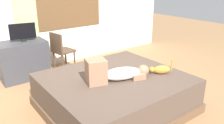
# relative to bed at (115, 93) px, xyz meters

# --- Properties ---
(ground_plane) EXTENTS (16.00, 16.00, 0.00)m
(ground_plane) POSITION_rel_bed_xyz_m (0.06, -0.04, -0.26)
(ground_plane) COLOR olive
(back_wall_with_window) EXTENTS (6.40, 0.14, 2.90)m
(back_wall_with_window) POSITION_rel_bed_xyz_m (0.07, 2.41, 1.19)
(back_wall_with_window) COLOR silver
(back_wall_with_window) RESTS_ON ground
(bed) EXTENTS (2.00, 1.81, 0.53)m
(bed) POSITION_rel_bed_xyz_m (0.00, 0.00, 0.00)
(bed) COLOR brown
(bed) RESTS_ON ground
(person_lying) EXTENTS (0.93, 0.49, 0.34)m
(person_lying) POSITION_rel_bed_xyz_m (-0.06, -0.10, 0.38)
(person_lying) COLOR silver
(person_lying) RESTS_ON bed
(cat) EXTENTS (0.32, 0.23, 0.21)m
(cat) POSITION_rel_bed_xyz_m (0.62, -0.32, 0.33)
(cat) COLOR #C67A2D
(cat) RESTS_ON bed
(desk) EXTENTS (0.90, 0.56, 0.74)m
(desk) POSITION_rel_bed_xyz_m (-0.73, 2.01, 0.11)
(desk) COLOR #38383D
(desk) RESTS_ON ground
(tv_monitor) EXTENTS (0.48, 0.10, 0.35)m
(tv_monitor) POSITION_rel_bed_xyz_m (-0.66, 2.01, 0.66)
(tv_monitor) COLOR black
(tv_monitor) RESTS_ON desk
(cup) EXTENTS (0.07, 0.07, 0.09)m
(cup) POSITION_rel_bed_xyz_m (-0.43, 2.20, 0.52)
(cup) COLOR teal
(cup) RESTS_ON desk
(chair_by_desk) EXTENTS (0.45, 0.45, 0.86)m
(chair_by_desk) POSITION_rel_bed_xyz_m (-0.01, 1.81, 0.25)
(chair_by_desk) COLOR #4C3828
(chair_by_desk) RESTS_ON ground
(curtain_left) EXTENTS (0.44, 0.06, 2.55)m
(curtain_left) POSITION_rel_bed_xyz_m (-0.49, 2.29, 1.02)
(curtain_left) COLOR #ADCC75
(curtain_left) RESTS_ON ground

